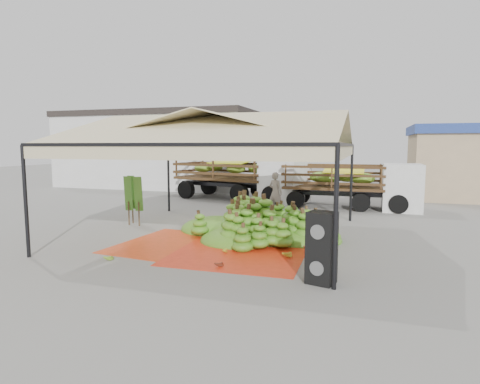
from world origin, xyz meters
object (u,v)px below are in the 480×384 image
(banana_heap, at_px, (259,216))
(truck_right, at_px, (356,181))
(speaker_stack, at_px, (322,248))
(truck_left, at_px, (245,172))
(vendor, at_px, (275,192))

(banana_heap, xyz_separation_m, truck_right, (2.88, 6.97, 0.69))
(speaker_stack, height_order, truck_left, truck_left)
(vendor, height_order, truck_left, truck_left)
(banana_heap, relative_size, truck_left, 0.76)
(vendor, relative_size, truck_left, 0.23)
(truck_left, relative_size, truck_right, 1.24)
(banana_heap, height_order, truck_left, truck_left)
(truck_left, xyz_separation_m, truck_right, (5.90, -1.26, -0.24))
(speaker_stack, xyz_separation_m, truck_right, (0.40, 11.11, 0.53))
(banana_heap, bearing_deg, truck_right, 67.52)
(truck_left, bearing_deg, truck_right, 1.28)
(speaker_stack, bearing_deg, banana_heap, 136.65)
(truck_right, bearing_deg, vendor, -146.15)
(banana_heap, bearing_deg, vendor, 96.22)
(speaker_stack, relative_size, vendor, 0.87)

